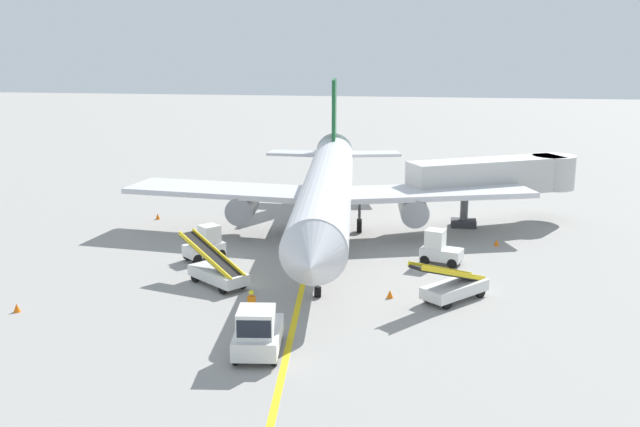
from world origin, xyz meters
name	(u,v)px	position (x,y,z in m)	size (l,w,h in m)	color
ground_plane	(319,313)	(0.00, 0.00, 0.00)	(300.00, 300.00, 0.00)	gray
taxi_line_yellow	(304,279)	(-1.66, 5.00, 0.00)	(0.30, 80.00, 0.01)	yellow
airliner	(327,188)	(-1.72, 14.23, 3.42)	(28.44, 35.34, 10.10)	silver
jet_bridge	(503,176)	(10.41, 20.24, 3.54)	(12.51, 8.32, 4.85)	beige
pushback_tug	(258,332)	(-1.80, -5.25, 0.99)	(2.35, 3.81, 2.20)	silver
baggage_tug_near_wing	(439,249)	(5.87, 9.18, 0.93)	(2.67, 1.94, 2.10)	silver
baggage_tug_by_cargo_door	(206,244)	(-8.35, 7.94, 0.93)	(2.57, 2.66, 2.10)	silver
belt_loader_forward_hold	(217,271)	(-6.25, 3.32, 0.78)	(4.71, 4.06, 2.59)	silver
belt_loader_aft_hold	(453,286)	(6.59, 2.86, 0.78)	(4.23, 4.59, 2.59)	silver
ground_crew_marshaller	(252,306)	(-2.90, -1.99, 0.91)	(0.36, 0.24, 1.70)	#26262D
safety_cone_nose_left	(158,216)	(-15.22, 17.32, 0.22)	(0.36, 0.36, 0.44)	orange
safety_cone_nose_right	(17,308)	(-14.84, -2.29, 0.22)	(0.36, 0.36, 0.44)	orange
safety_cone_wingtip_left	(390,294)	(3.34, 2.70, 0.22)	(0.36, 0.36, 0.44)	orange
safety_cone_wingtip_right	(497,242)	(9.64, 13.87, 0.22)	(0.36, 0.36, 0.44)	orange
safety_cone_tail_area	(327,217)	(-2.47, 19.24, 0.22)	(0.36, 0.36, 0.44)	orange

